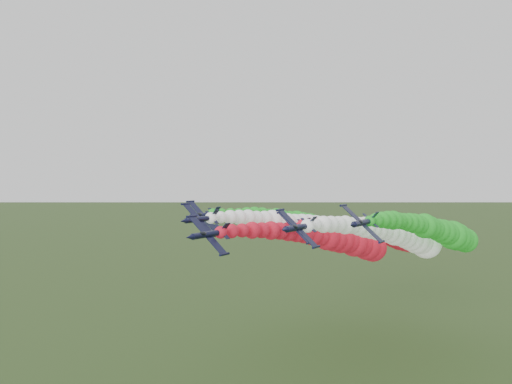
% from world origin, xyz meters
% --- Properties ---
extents(jet_lead, '(14.35, 82.30, 18.24)m').
position_xyz_m(jet_lead, '(-5.94, 49.44, 33.08)').
color(jet_lead, black).
rests_on(jet_lead, ground).
extents(jet_inner_left, '(14.63, 82.58, 18.52)m').
position_xyz_m(jet_inner_left, '(-16.22, 60.27, 34.53)').
color(jet_inner_left, black).
rests_on(jet_inner_left, ground).
extents(jet_inner_right, '(14.74, 82.69, 18.62)m').
position_xyz_m(jet_inner_right, '(7.24, 59.86, 34.07)').
color(jet_inner_right, black).
rests_on(jet_inner_right, ground).
extents(jet_outer_left, '(13.97, 81.92, 17.86)m').
position_xyz_m(jet_outer_left, '(-23.18, 67.41, 34.97)').
color(jet_outer_left, black).
rests_on(jet_outer_left, ground).
extents(jet_outer_right, '(13.90, 81.85, 17.79)m').
position_xyz_m(jet_outer_right, '(16.78, 65.73, 35.21)').
color(jet_outer_right, black).
rests_on(jet_outer_right, ground).
extents(jet_trail, '(14.00, 81.95, 17.89)m').
position_xyz_m(jet_trail, '(-2.73, 75.83, 32.47)').
color(jet_trail, black).
rests_on(jet_trail, ground).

